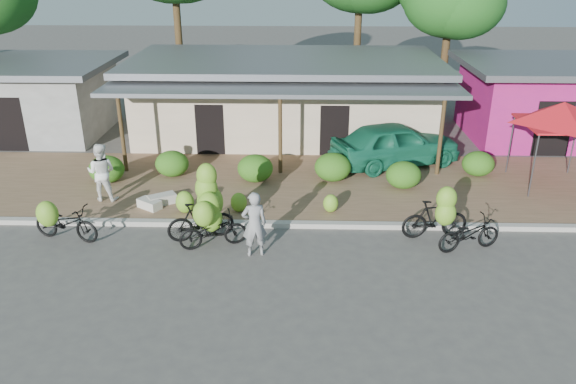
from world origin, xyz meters
The scene contains 26 objects.
ground centered at (0.00, 0.00, 0.00)m, with size 100.00×100.00×0.00m, color #4E4B48.
sidewalk centered at (0.00, 5.00, 0.06)m, with size 60.00×6.00×0.12m, color #8B664B.
curb centered at (0.00, 2.00, 0.07)m, with size 60.00×0.25×0.15m, color #A8A399.
shop_main centered at (0.00, 10.93, 1.72)m, with size 13.00×8.50×3.35m.
shop_pink centered at (10.50, 10.99, 1.67)m, with size 6.00×6.00×3.25m.
shop_grey centered at (-11.00, 10.99, 1.62)m, with size 7.00×6.00×3.15m.
hedge_0 centered at (-5.91, 5.01, 0.59)m, with size 1.21×1.09×0.94m, color #215513.
hedge_1 centered at (-3.80, 5.66, 0.58)m, with size 1.17×1.06×0.92m, color #215513.
hedge_2 centered at (-0.83, 5.22, 0.60)m, with size 1.22×1.10×0.96m, color #215513.
hedge_3 centered at (1.84, 5.38, 0.61)m, with size 1.26×1.13×0.98m, color #215513.
hedge_4 centered at (4.17, 4.79, 0.58)m, with size 1.17×1.06×0.92m, color #215513.
hedge_5 centered at (6.99, 6.00, 0.56)m, with size 1.13×1.01×0.88m, color #215513.
red_canopy centered at (9.24, 5.26, 2.61)m, with size 3.50×3.50×2.86m.
bike_far_left centered at (-5.78, 0.96, 0.59)m, with size 2.08×1.45×1.45m.
bike_left centered at (-1.99, 1.09, 0.64)m, with size 1.94×1.42×1.43m.
bike_center centered at (-1.70, 1.00, 0.86)m, with size 1.96×1.45×2.23m.
bike_right centered at (4.54, 1.33, 0.73)m, with size 1.95×1.28×1.79m.
bike_far_right centered at (5.29, 0.77, 0.48)m, with size 1.92×1.16×0.95m.
loose_banana_a centered at (-2.76, 2.64, 0.47)m, with size 0.56×0.48×0.70m, color #74B02C.
loose_banana_b centered at (-1.13, 2.74, 0.43)m, with size 0.50×0.42×0.62m, color #74B02C.
loose_banana_c centered at (1.66, 2.81, 0.41)m, with size 0.46×0.39×0.57m, color #74B02C.
sack_near centered at (-3.62, 3.26, 0.27)m, with size 0.85×0.40×0.30m, color beige.
sack_far centered at (-3.93, 2.93, 0.26)m, with size 0.75×0.38×0.28m, color beige.
vendor centered at (-0.44, 0.34, 0.90)m, with size 0.66×0.43×1.81m, color gray.
bystander centered at (-5.54, 3.55, 1.05)m, with size 0.91×0.71×1.87m, color white.
teal_van centered at (4.21, 7.00, 0.94)m, with size 1.93×4.81×1.64m, color #186D4D.
Camera 1 is at (0.80, -12.74, 7.46)m, focal length 35.00 mm.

